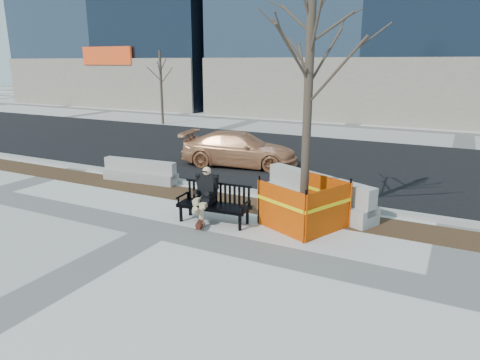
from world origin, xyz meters
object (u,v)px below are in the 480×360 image
Objects in this scene: tree_fence at (303,225)px; jersey_barrier_right at (317,210)px; bench at (214,222)px; jersey_barrier_left at (141,182)px; seated_man at (206,220)px; sedan at (240,166)px.

tree_fence reaches higher than jersey_barrier_right.
bench is 0.70× the size of jersey_barrier_left.
seated_man is 0.31× the size of sedan.
sedan is (-1.91, 5.53, 0.00)m from seated_man.
jersey_barrier_right is (-0.03, 1.22, 0.00)m from tree_fence.
tree_fence is at bearing -16.84° from jersey_barrier_left.
jersey_barrier_left is at bearing -155.93° from jersey_barrier_right.
bench is at bearing -109.09° from jersey_barrier_right.
jersey_barrier_right reaches higher than jersey_barrier_left.
seated_man is 4.28m from jersey_barrier_left.
bench is 4.51m from jersey_barrier_left.
tree_fence is 6.29m from sedan.
tree_fence reaches higher than sedan.
jersey_barrier_right is (4.10, -3.54, 0.00)m from sedan.
bench is 0.30× the size of tree_fence.
jersey_barrier_right is (2.19, 1.99, 0.00)m from seated_man.
jersey_barrier_right reaches higher than bench.
jersey_barrier_right is (1.94, 2.02, 0.00)m from bench.
tree_fence is at bearing -63.81° from jersey_barrier_right.
seated_man is at bearing -33.53° from jersey_barrier_left.
jersey_barrier_right is at bearing 37.80° from seated_man.
bench is 1.35× the size of seated_man.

